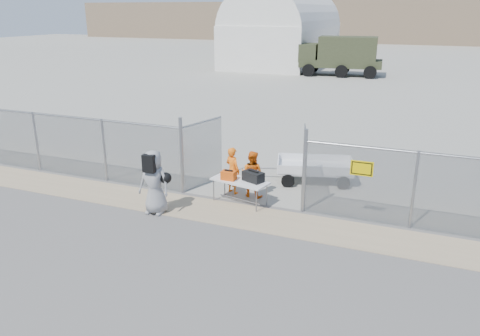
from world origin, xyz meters
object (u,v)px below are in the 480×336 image
at_px(folding_table, 240,192).
at_px(visitor, 154,182).
at_px(security_worker_right, 252,174).
at_px(utility_trailer, 315,170).
at_px(security_worker_left, 233,170).

xyz_separation_m(folding_table, visitor, (-2.03, -1.58, 0.58)).
relative_size(folding_table, visitor, 0.93).
distance_m(security_worker_right, utility_trailer, 2.65).
bearing_deg(folding_table, security_worker_right, 89.30).
bearing_deg(visitor, security_worker_left, 54.14).
height_order(security_worker_right, visitor, visitor).
xyz_separation_m(visitor, utility_trailer, (3.71, 4.38, -0.55)).
xyz_separation_m(folding_table, security_worker_right, (0.15, 0.66, 0.38)).
bearing_deg(security_worker_left, folding_table, 150.79).
distance_m(security_worker_left, security_worker_right, 0.68).
distance_m(security_worker_right, visitor, 3.13).
bearing_deg(security_worker_right, security_worker_left, 0.81).
xyz_separation_m(folding_table, security_worker_left, (-0.53, 0.71, 0.39)).
distance_m(folding_table, security_worker_right, 0.77).
xyz_separation_m(security_worker_left, utility_trailer, (2.21, 2.10, -0.36)).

